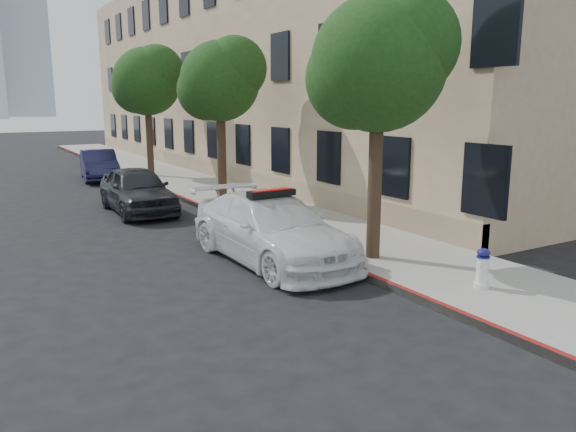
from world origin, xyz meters
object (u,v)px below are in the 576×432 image
(police_car, at_px, (272,229))
(traffic_cone, at_px, (292,222))
(parked_car_mid, at_px, (137,190))
(parked_car_far, at_px, (99,165))
(fire_hydrant, at_px, (482,268))

(police_car, bearing_deg, traffic_cone, 43.02)
(parked_car_mid, distance_m, parked_car_far, 8.47)
(parked_car_far, xyz_separation_m, fire_hydrant, (2.54, -19.42, -0.16))
(police_car, height_order, parked_car_mid, police_car)
(police_car, xyz_separation_m, traffic_cone, (1.25, 1.23, -0.21))
(police_car, height_order, parked_car_far, police_car)
(fire_hydrant, bearing_deg, parked_car_far, 84.84)
(parked_car_mid, xyz_separation_m, fire_hydrant, (3.20, -10.98, -0.22))
(fire_hydrant, bearing_deg, police_car, 106.52)
(police_car, distance_m, parked_car_far, 15.48)
(parked_car_mid, distance_m, traffic_cone, 6.23)
(traffic_cone, bearing_deg, police_car, -135.50)
(traffic_cone, bearing_deg, fire_hydrant, -79.58)
(parked_car_mid, distance_m, fire_hydrant, 11.44)
(police_car, relative_size, traffic_cone, 6.79)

